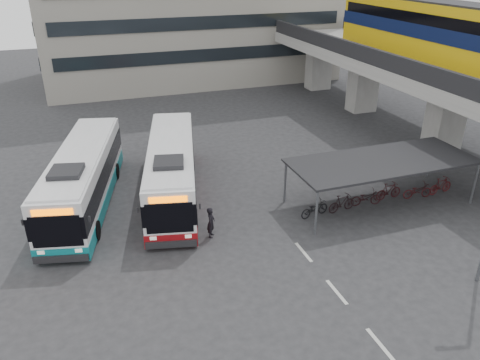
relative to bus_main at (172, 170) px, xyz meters
name	(u,v)px	position (x,y,z in m)	size (l,w,h in m)	color
ground	(253,263)	(1.93, -7.65, -1.56)	(120.00, 120.00, 0.00)	#28282B
viaduct	(427,53)	(18.93, 3.19, 4.67)	(8.00, 32.00, 9.68)	gray
bike_shelter	(380,179)	(10.39, -4.65, -0.12)	(10.00, 4.00, 2.54)	#595B60
road_markings	(337,292)	(4.43, -10.65, -1.55)	(0.15, 7.60, 0.01)	beige
bus_main	(172,170)	(0.00, 0.00, 0.00)	(4.97, 11.63, 3.36)	white
bus_teal	(84,178)	(-4.70, 0.49, 0.01)	(5.13, 11.68, 3.38)	white
pedestrian	(211,222)	(0.80, -4.92, -0.78)	(0.57, 0.37, 1.57)	black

